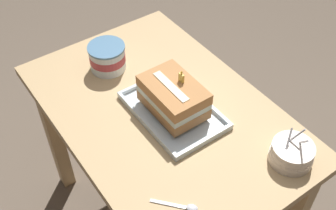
{
  "coord_description": "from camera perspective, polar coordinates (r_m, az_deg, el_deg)",
  "views": [
    {
      "loc": [
        0.83,
        -0.57,
        1.81
      ],
      "look_at": [
        0.02,
        0.01,
        0.78
      ],
      "focal_mm": 44.73,
      "sensor_mm": 36.0,
      "label": 1
    }
  ],
  "objects": [
    {
      "name": "foil_tray",
      "position": [
        1.45,
        0.71,
        -0.84
      ],
      "size": [
        0.36,
        0.24,
        0.02
      ],
      "color": "silver",
      "rests_on": "dining_table"
    },
    {
      "name": "serving_spoon_near_tray",
      "position": [
        1.22,
        2.54,
        -13.73
      ],
      "size": [
        0.12,
        0.11,
        0.01
      ],
      "color": "silver",
      "rests_on": "dining_table"
    },
    {
      "name": "birthday_cake",
      "position": [
        1.4,
        0.74,
        1.14
      ],
      "size": [
        0.22,
        0.15,
        0.15
      ],
      "color": "#BE7F48",
      "rests_on": "foil_tray"
    },
    {
      "name": "dining_table",
      "position": [
        1.56,
        -0.67,
        -3.82
      ],
      "size": [
        1.04,
        0.68,
        0.75
      ],
      "color": "tan",
      "rests_on": "ground_plane"
    },
    {
      "name": "ice_cream_tub",
      "position": [
        1.61,
        -8.26,
        6.47
      ],
      "size": [
        0.14,
        0.14,
        0.1
      ],
      "color": "white",
      "rests_on": "dining_table"
    },
    {
      "name": "bowl_stack",
      "position": [
        1.35,
        16.51,
        -6.29
      ],
      "size": [
        0.14,
        0.14,
        0.13
      ],
      "color": "silver",
      "rests_on": "dining_table"
    }
  ]
}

